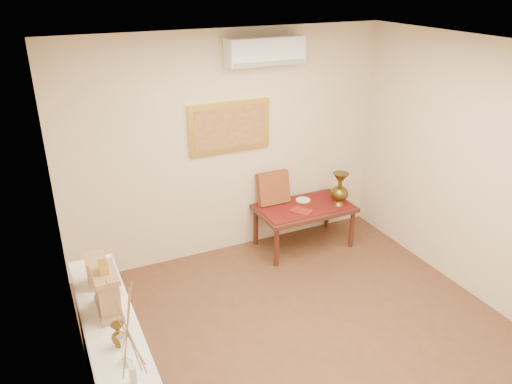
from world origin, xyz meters
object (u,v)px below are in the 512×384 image
white_vase (130,354)px  mantel_clock (107,291)px  wooden_chest (97,270)px  low_table (304,211)px  brass_urn_tall (340,186)px  display_ledge (119,380)px

white_vase → mantel_clock: bearing=88.4°
wooden_chest → low_table: wooden_chest is taller
white_vase → low_table: 3.94m
white_vase → brass_urn_tall: size_ratio=1.79×
white_vase → wooden_chest: (0.01, 1.43, -0.33)m
display_ledge → mantel_clock: mantel_clock is taller
brass_urn_tall → low_table: 0.55m
white_vase → mantel_clock: (0.03, 1.04, -0.28)m
mantel_clock → wooden_chest: mantel_clock is taller
display_ledge → wooden_chest: 0.85m
white_vase → brass_urn_tall: bearing=40.0°
display_ledge → wooden_chest: (0.01, 0.58, 0.61)m
low_table → wooden_chest: bearing=-154.1°
brass_urn_tall → mantel_clock: 3.46m
wooden_chest → display_ledge: bearing=-91.0°
low_table → brass_urn_tall: bearing=-17.4°
mantel_clock → brass_urn_tall: bearing=26.9°
display_ledge → low_table: (2.67, 1.88, -0.01)m
white_vase → low_table: (2.68, 2.73, -0.95)m
display_ledge → mantel_clock: 0.69m
brass_urn_tall → display_ledge: size_ratio=0.25×
white_vase → low_table: white_vase is taller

